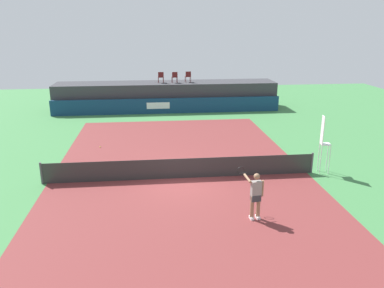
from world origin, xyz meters
The scene contains 13 objects.
ground_plane centered at (0.00, 3.00, 0.00)m, with size 48.00×48.00×0.00m, color #3D7A42.
court_inner centered at (0.00, 0.00, 0.00)m, with size 12.00×22.00×0.00m, color maroon.
sponsor_wall centered at (0.00, 13.50, 0.60)m, with size 18.00×0.22×1.20m.
spectator_platform centered at (0.00, 15.30, 1.10)m, with size 18.00×2.80×2.20m, color #38383D.
spectator_chair_far_left centered at (-0.44, 15.04, 2.69)m, with size 0.46×0.46×0.89m.
spectator_chair_left centered at (0.68, 14.94, 2.69)m, with size 0.47×0.47×0.89m.
spectator_chair_center centered at (1.79, 15.15, 2.69)m, with size 0.47×0.47×0.89m.
umpire_chair centered at (6.67, 0.02, 1.59)m, with size 0.51×0.51×2.76m.
tennis_net centered at (0.00, 0.00, 0.47)m, with size 12.40×0.02×0.95m, color #2D2D2D.
net_post_near centered at (-6.20, 0.00, 0.50)m, with size 0.10×0.10×1.00m, color #4C4C51.
net_post_far centered at (6.20, 0.00, 0.50)m, with size 0.10×0.10×1.00m, color #4C4C51.
tennis_player centered at (2.33, -4.11, 0.96)m, with size 0.79×1.13×1.77m.
tennis_ball centered at (-4.28, 5.07, 0.04)m, with size 0.07×0.07×0.07m, color #D8EA33.
Camera 1 is at (-1.28, -16.38, 6.79)m, focal length 35.96 mm.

